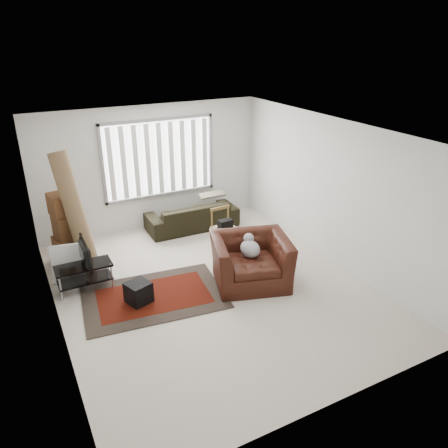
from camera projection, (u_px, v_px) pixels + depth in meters
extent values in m
plane|color=beige|center=(212.00, 287.00, 7.60)|extent=(6.00, 6.00, 0.00)
cube|color=white|center=(210.00, 132.00, 6.50)|extent=(5.00, 6.00, 0.02)
cube|color=silver|center=(151.00, 168.00, 9.48)|extent=(5.00, 0.02, 2.70)
cube|color=silver|center=(334.00, 314.00, 4.61)|extent=(5.00, 0.02, 2.70)
cube|color=silver|center=(47.00, 248.00, 5.99)|extent=(0.02, 6.00, 2.70)
cube|color=silver|center=(332.00, 192.00, 8.10)|extent=(0.02, 6.00, 2.70)
cube|color=white|center=(159.00, 158.00, 9.46)|extent=(2.40, 0.01, 1.60)
cube|color=gray|center=(159.00, 158.00, 9.45)|extent=(2.52, 0.06, 1.72)
cube|color=white|center=(160.00, 159.00, 9.42)|extent=(2.40, 0.02, 1.55)
cube|color=black|center=(154.00, 296.00, 7.31)|extent=(2.47, 1.80, 0.02)
cube|color=#471006|center=(154.00, 296.00, 7.30)|extent=(1.93, 1.27, 0.00)
cube|color=black|center=(83.00, 266.00, 7.36)|extent=(0.93, 0.42, 0.04)
cube|color=black|center=(85.00, 280.00, 7.46)|extent=(0.90, 0.39, 0.03)
cylinder|color=#B2B2B7|center=(61.00, 288.00, 7.12)|extent=(0.03, 0.03, 0.47)
cylinder|color=#B2B2B7|center=(112.00, 276.00, 7.48)|extent=(0.03, 0.03, 0.47)
cylinder|color=#B2B2B7|center=(57.00, 278.00, 7.41)|extent=(0.03, 0.03, 0.47)
cylinder|color=#B2B2B7|center=(107.00, 267.00, 7.77)|extent=(0.03, 0.03, 0.47)
imported|color=black|center=(81.00, 254.00, 7.26)|extent=(0.10, 0.76, 0.43)
cube|color=black|center=(139.00, 292.00, 7.09)|extent=(0.45, 0.45, 0.35)
cube|color=#56341B|center=(71.00, 248.00, 8.38)|extent=(0.65, 0.61, 0.51)
cube|color=#56341B|center=(69.00, 226.00, 8.17)|extent=(0.59, 0.55, 0.46)
cube|color=#56341B|center=(63.00, 204.00, 8.02)|extent=(0.54, 0.54, 0.41)
cube|color=silver|center=(68.00, 263.00, 7.67)|extent=(0.57, 0.31, 0.69)
cylinder|color=brown|center=(75.00, 212.00, 7.83)|extent=(0.66, 0.97, 2.21)
imported|color=black|center=(192.00, 212.00, 9.72)|extent=(2.04, 0.92, 0.78)
cube|color=#988A63|center=(225.00, 229.00, 8.78)|extent=(0.49, 0.49, 0.05)
cylinder|color=brown|center=(222.00, 245.00, 8.62)|extent=(0.04, 0.04, 0.42)
cylinder|color=brown|center=(238.00, 240.00, 8.81)|extent=(0.04, 0.04, 0.42)
cylinder|color=brown|center=(212.00, 238.00, 8.92)|extent=(0.04, 0.04, 0.42)
cylinder|color=brown|center=(228.00, 233.00, 9.10)|extent=(0.04, 0.04, 0.42)
cube|color=brown|center=(220.00, 208.00, 8.77)|extent=(0.43, 0.07, 0.06)
cube|color=brown|center=(212.00, 218.00, 8.75)|extent=(0.04, 0.04, 0.42)
cube|color=brown|center=(228.00, 215.00, 8.94)|extent=(0.04, 0.04, 0.42)
cube|color=black|center=(225.00, 224.00, 8.73)|extent=(0.29, 0.18, 0.18)
imported|color=#34120A|center=(251.00, 258.00, 7.56)|extent=(1.58, 1.47, 0.96)
ellipsoid|color=#59595B|center=(251.00, 250.00, 7.50)|extent=(0.35, 0.41, 0.24)
sphere|color=#59595B|center=(249.00, 238.00, 7.61)|extent=(0.18, 0.18, 0.18)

